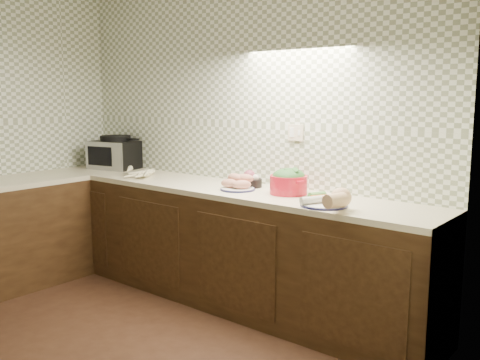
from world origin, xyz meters
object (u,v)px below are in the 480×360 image
Objects in this scene: onion_bowl at (251,181)px; dutch_oven at (289,181)px; sweet_potato_plate at (238,184)px; veg_plate at (332,200)px; toaster_oven at (116,153)px; parsnip_pile at (144,172)px.

onion_bowl is 0.48× the size of dutch_oven.
dutch_oven is (0.38, 0.10, 0.05)m from sweet_potato_plate.
dutch_oven is 0.52m from veg_plate.
parsnip_pile is (0.60, -0.16, -0.11)m from toaster_oven.
parsnip_pile is 1.05m from sweet_potato_plate.
onion_bowl reaches higher than parsnip_pile.
toaster_oven is at bearing 173.61° from veg_plate.
onion_bowl is (1.65, -0.01, -0.10)m from toaster_oven.
onion_bowl is 0.39m from dutch_oven.
parsnip_pile is 1.91m from veg_plate.
dutch_oven is at bearing 155.46° from veg_plate.
dutch_oven reaches higher than parsnip_pile.
onion_bowl reaches higher than sweet_potato_plate.
toaster_oven reaches higher than dutch_oven.
onion_bowl is at bearing -166.44° from dutch_oven.
toaster_oven is 0.64m from parsnip_pile.
sweet_potato_plate is at bearing 172.29° from veg_plate.
toaster_oven is 1.23× the size of veg_plate.
onion_bowl is (-0.00, 0.16, 0.00)m from sweet_potato_plate.
sweet_potato_plate is 0.40m from dutch_oven.
toaster_oven reaches higher than sweet_potato_plate.
veg_plate is at bearing -2.42° from dutch_oven.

